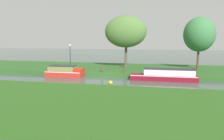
# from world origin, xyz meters

# --- Properties ---
(ground_plane) EXTENTS (120.00, 120.00, 0.00)m
(ground_plane) POSITION_xyz_m (0.00, 0.00, 0.00)
(ground_plane) COLOR #3C5046
(riverbank_far) EXTENTS (72.00, 10.00, 0.40)m
(riverbank_far) POSITION_xyz_m (0.00, 7.00, 0.20)
(riverbank_far) COLOR #2B5722
(riverbank_far) RESTS_ON ground_plane
(riverbank_near) EXTENTS (72.00, 10.00, 0.40)m
(riverbank_near) POSITION_xyz_m (0.00, -9.00, 0.20)
(riverbank_near) COLOR #2A561B
(riverbank_near) RESTS_ON ground_plane
(red_barge) EXTENTS (4.16, 1.80, 1.26)m
(red_barge) POSITION_xyz_m (-3.95, 1.20, 0.55)
(red_barge) COLOR red
(red_barge) RESTS_ON ground_plane
(maroon_narrowboat) EXTENTS (6.67, 1.61, 1.21)m
(maroon_narrowboat) POSITION_xyz_m (6.99, 1.20, 0.52)
(maroon_narrowboat) COLOR maroon
(maroon_narrowboat) RESTS_ON ground_plane
(willow_tree_left) EXTENTS (5.31, 3.31, 6.69)m
(willow_tree_left) POSITION_xyz_m (2.03, 6.63, 5.06)
(willow_tree_left) COLOR brown
(willow_tree_left) RESTS_ON riverbank_far
(willow_tree_centre) EXTENTS (3.84, 3.93, 6.44)m
(willow_tree_centre) POSITION_xyz_m (11.07, 7.70, 4.70)
(willow_tree_centre) COLOR brown
(willow_tree_centre) RESTS_ON riverbank_far
(lamp_post) EXTENTS (0.24, 0.24, 3.10)m
(lamp_post) POSITION_xyz_m (-4.37, 3.81, 2.34)
(lamp_post) COLOR #333338
(lamp_post) RESTS_ON riverbank_far
(mooring_post_near) EXTENTS (0.12, 0.12, 0.69)m
(mooring_post_near) POSITION_xyz_m (2.51, 2.67, 0.74)
(mooring_post_near) COLOR #523522
(mooring_post_near) RESTS_ON riverbank_far
(mooring_post_far) EXTENTS (0.20, 0.20, 0.73)m
(mooring_post_far) POSITION_xyz_m (-0.06, 2.67, 0.76)
(mooring_post_far) COLOR #4D3D26
(mooring_post_far) RESTS_ON riverbank_far
(channel_buoy) EXTENTS (0.37, 0.37, 0.37)m
(channel_buoy) POSITION_xyz_m (1.98, -2.04, 0.19)
(channel_buoy) COLOR yellow
(channel_buoy) RESTS_ON ground_plane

